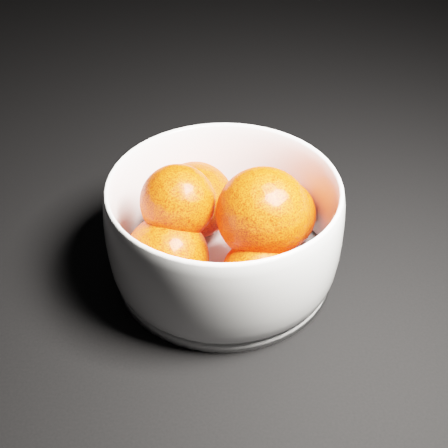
{
  "coord_description": "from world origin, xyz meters",
  "views": [
    {
      "loc": [
        0.26,
        -0.48,
        0.37
      ],
      "look_at": [
        0.25,
        -0.09,
        0.05
      ],
      "focal_mm": 50.0,
      "sensor_mm": 36.0,
      "label": 1
    }
  ],
  "objects": [
    {
      "name": "orange_pile",
      "position": [
        0.25,
        -0.09,
        0.05
      ],
      "size": [
        0.16,
        0.16,
        0.11
      ],
      "color": "#FF2C05",
      "rests_on": "bowl"
    },
    {
      "name": "bowl",
      "position": [
        0.25,
        -0.09,
        0.05
      ],
      "size": [
        0.19,
        0.19,
        0.09
      ],
      "rotation": [
        0.0,
        0.0,
        -0.42
      ],
      "color": "silver",
      "rests_on": "ground"
    }
  ]
}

